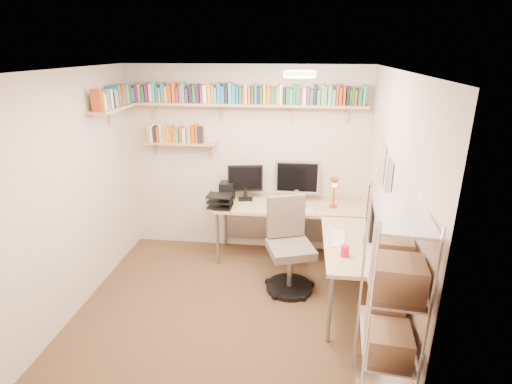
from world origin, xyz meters
TOP-DOWN VIEW (x-y plane):
  - ground at (0.00, 0.00)m, footprint 3.20×3.20m
  - room_shell at (0.00, 0.00)m, footprint 3.24×3.04m
  - wall_shelves at (-0.42, 1.30)m, footprint 3.12×1.09m
  - corner_desk at (0.70, 0.93)m, footprint 2.05×1.96m
  - office_chair at (0.64, 0.50)m, footprint 0.62×0.62m
  - wire_rack at (1.42, -1.11)m, footprint 0.43×0.79m

SIDE VIEW (x-z plane):
  - ground at x=0.00m, z-range 0.00..0.00m
  - office_chair at x=0.64m, z-range -0.09..1.01m
  - corner_desk at x=0.70m, z-range 0.09..1.43m
  - wire_rack at x=1.42m, z-range 0.12..1.86m
  - room_shell at x=0.00m, z-range 0.29..2.81m
  - wall_shelves at x=-0.42m, z-range 1.63..2.42m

